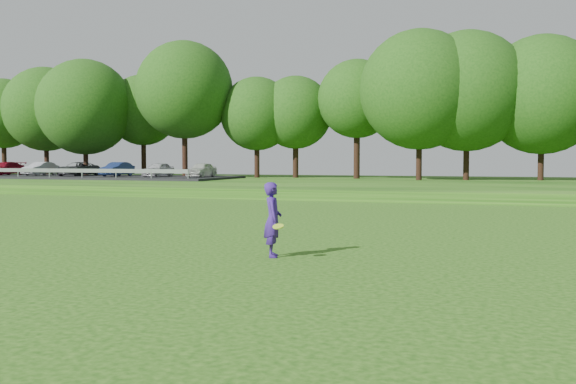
% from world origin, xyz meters
% --- Properties ---
extents(ground, '(140.00, 140.00, 0.00)m').
position_xyz_m(ground, '(0.00, 0.00, 0.00)').
color(ground, '#16430C').
rests_on(ground, ground).
extents(berm, '(130.00, 30.00, 0.60)m').
position_xyz_m(berm, '(0.00, 34.00, 0.30)').
color(berm, '#16430C').
rests_on(berm, ground).
extents(walking_path, '(130.00, 1.60, 0.04)m').
position_xyz_m(walking_path, '(0.00, 20.00, 0.02)').
color(walking_path, gray).
rests_on(walking_path, ground).
extents(treeline, '(104.00, 7.00, 15.00)m').
position_xyz_m(treeline, '(0.00, 38.00, 8.10)').
color(treeline, '#1A4510').
rests_on(treeline, berm).
extents(parking_lot, '(24.00, 9.00, 1.38)m').
position_xyz_m(parking_lot, '(-24.36, 32.82, 1.06)').
color(parking_lot, black).
rests_on(parking_lot, berm).
extents(woman, '(0.74, 0.95, 1.74)m').
position_xyz_m(woman, '(4.45, -0.10, 0.87)').
color(woman, '#391C7E').
rests_on(woman, ground).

